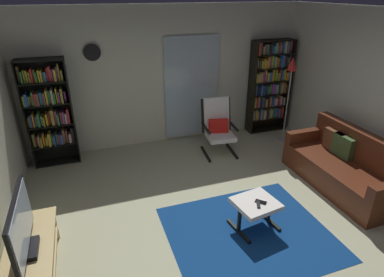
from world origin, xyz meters
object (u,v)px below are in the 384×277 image
Objects in this scene: tv_stand at (31,263)px; wall_clock at (92,52)px; leather_sofa at (344,167)px; floor_lamp_by_shelf at (291,76)px; bookshelf_near_tv at (49,111)px; bookshelf_near_sofa at (269,84)px; cell_phone at (261,202)px; tv_remote at (258,204)px; lounge_armchair at (218,125)px; ottoman at (255,206)px; television at (22,228)px.

wall_clock reaches higher than tv_stand.
leather_sofa is 1.13× the size of floor_lamp_by_shelf.
bookshelf_near_tv is 4.27m from bookshelf_near_sofa.
tv_remote is at bearing 170.34° from cell_phone.
bookshelf_near_sofa reaches higher than leather_sofa.
lounge_armchair is 2.25m from tv_remote.
bookshelf_near_sofa reaches higher than floor_lamp_by_shelf.
tv_stand is at bearing -179.29° from ottoman.
tv_remote is at bearing -48.53° from bookshelf_near_tv.
lounge_armchair reaches higher than leather_sofa.
ottoman is at bearing -100.71° from lounge_armchair.
lounge_armchair is (3.01, 2.17, -0.21)m from television.
floor_lamp_by_shelf is at bearing 6.62° from cell_phone.
lounge_armchair reaches higher than cell_phone.
cell_phone is 0.48× the size of wall_clock.
bookshelf_near_tv is 4.38m from floor_lamp_by_shelf.
leather_sofa is 2.23m from lounge_armchair.
bookshelf_near_tv is at bearing 156.10° from tv_remote.
wall_clock is at bearing 71.73° from television.
tv_stand is at bearing -108.27° from wall_clock.
floor_lamp_by_shelf is at bearing 25.94° from tv_stand.
ottoman is 0.11m from tv_remote.
bookshelf_near_sofa is at bearing 0.82° from bookshelf_near_tv.
television reaches higher than ottoman.
tv_remote is (2.45, -2.77, -0.56)m from bookshelf_near_tv.
bookshelf_near_tv reaches higher than tv_remote.
tv_stand is at bearing -154.06° from floor_lamp_by_shelf.
television is 0.58× the size of floor_lamp_by_shelf.
tv_stand is 2.82m from bookshelf_near_tv.
tv_stand is at bearing -156.22° from tv_remote.
tv_stand is at bearing -93.07° from bookshelf_near_tv.
television is at bearing -156.36° from tv_remote.
ottoman is (-1.81, -2.76, -0.70)m from bookshelf_near_sofa.
floor_lamp_by_shelf is (0.07, 1.73, 1.03)m from leather_sofa.
cell_phone is (-1.76, -2.80, -0.63)m from bookshelf_near_sofa.
wall_clock is (0.97, 2.95, 1.56)m from tv_stand.
floor_lamp_by_shelf is at bearing 87.67° from leather_sofa.
leather_sofa reaches higher than tv_stand.
lounge_armchair is at bearing -179.76° from floor_lamp_by_shelf.
tv_remote is at bearing -100.57° from lounge_armchair.
ottoman is at bearing -123.26° from bookshelf_near_sofa.
bookshelf_near_tv is 3.14× the size of ottoman.
wall_clock reaches higher than bookshelf_near_tv.
bookshelf_near_tv is at bearing 168.89° from lounge_armchair.
bookshelf_near_tv is 3.71m from ottoman.
tv_stand is at bearing -147.67° from bookshelf_near_sofa.
cell_phone is at bearing -0.01° from tv_stand.
television reaches higher than tv_remote.
television is (0.00, 0.01, 0.45)m from tv_stand.
wall_clock reaches higher than floor_lamp_by_shelf.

